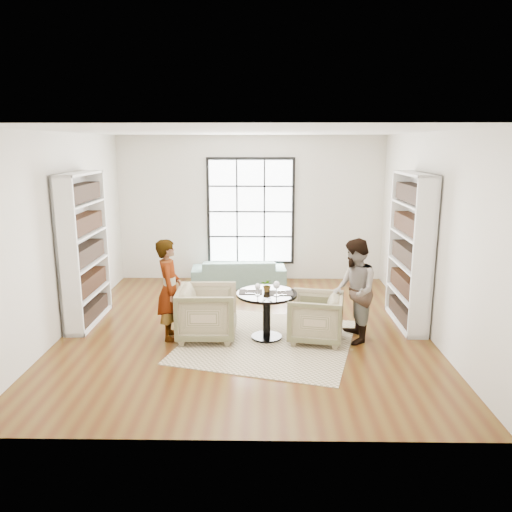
{
  "coord_description": "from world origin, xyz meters",
  "views": [
    {
      "loc": [
        0.28,
        -7.34,
        2.83
      ],
      "look_at": [
        0.15,
        0.4,
        1.08
      ],
      "focal_mm": 35.0,
      "sensor_mm": 36.0,
      "label": 1
    }
  ],
  "objects_px": {
    "sofa": "(239,272)",
    "person_left": "(169,289)",
    "armchair_left": "(207,313)",
    "wine_glass_right": "(277,285)",
    "armchair_right": "(315,317)",
    "person_right": "(354,291)",
    "flower_centerpiece": "(267,285)",
    "wine_glass_left": "(258,287)",
    "pedestal_table": "(267,305)"
  },
  "relations": [
    {
      "from": "sofa",
      "to": "armchair_left",
      "type": "distance_m",
      "value": 2.84
    },
    {
      "from": "wine_glass_right",
      "to": "wine_glass_left",
      "type": "bearing_deg",
      "value": 177.08
    },
    {
      "from": "person_left",
      "to": "flower_centerpiece",
      "type": "relative_size",
      "value": 7.75
    },
    {
      "from": "pedestal_table",
      "to": "person_left",
      "type": "bearing_deg",
      "value": 179.63
    },
    {
      "from": "armchair_left",
      "to": "armchair_right",
      "type": "xyz_separation_m",
      "value": [
        1.59,
        -0.07,
        -0.04
      ]
    },
    {
      "from": "sofa",
      "to": "person_left",
      "type": "distance_m",
      "value": 2.99
    },
    {
      "from": "armchair_left",
      "to": "wine_glass_left",
      "type": "distance_m",
      "value": 0.88
    },
    {
      "from": "person_right",
      "to": "flower_centerpiece",
      "type": "bearing_deg",
      "value": -97.29
    },
    {
      "from": "sofa",
      "to": "flower_centerpiece",
      "type": "xyz_separation_m",
      "value": [
        0.56,
        -2.77,
        0.53
      ]
    },
    {
      "from": "person_left",
      "to": "wine_glass_right",
      "type": "height_order",
      "value": "person_left"
    },
    {
      "from": "person_right",
      "to": "flower_centerpiece",
      "type": "xyz_separation_m",
      "value": [
        -1.25,
        0.12,
        0.04
      ]
    },
    {
      "from": "person_left",
      "to": "pedestal_table",
      "type": "bearing_deg",
      "value": -97.25
    },
    {
      "from": "person_right",
      "to": "wine_glass_left",
      "type": "relative_size",
      "value": 8.59
    },
    {
      "from": "pedestal_table",
      "to": "wine_glass_left",
      "type": "distance_m",
      "value": 0.37
    },
    {
      "from": "pedestal_table",
      "to": "sofa",
      "type": "bearing_deg",
      "value": 101.06
    },
    {
      "from": "sofa",
      "to": "wine_glass_right",
      "type": "relative_size",
      "value": 8.71
    },
    {
      "from": "armchair_left",
      "to": "person_right",
      "type": "xyz_separation_m",
      "value": [
        2.14,
        -0.07,
        0.37
      ]
    },
    {
      "from": "person_left",
      "to": "flower_centerpiece",
      "type": "distance_m",
      "value": 1.44
    },
    {
      "from": "armchair_left",
      "to": "flower_centerpiece",
      "type": "distance_m",
      "value": 0.98
    },
    {
      "from": "sofa",
      "to": "person_right",
      "type": "xyz_separation_m",
      "value": [
        1.81,
        -2.89,
        0.48
      ]
    },
    {
      "from": "armchair_right",
      "to": "wine_glass_left",
      "type": "distance_m",
      "value": 0.97
    },
    {
      "from": "wine_glass_left",
      "to": "flower_centerpiece",
      "type": "bearing_deg",
      "value": 54.2
    },
    {
      "from": "person_right",
      "to": "wine_glass_left",
      "type": "distance_m",
      "value": 1.4
    },
    {
      "from": "armchair_left",
      "to": "pedestal_table",
      "type": "bearing_deg",
      "value": -91.83
    },
    {
      "from": "pedestal_table",
      "to": "armchair_right",
      "type": "relative_size",
      "value": 1.14
    },
    {
      "from": "armchair_left",
      "to": "person_right",
      "type": "distance_m",
      "value": 2.17
    },
    {
      "from": "person_right",
      "to": "wine_glass_right",
      "type": "bearing_deg",
      "value": -87.27
    },
    {
      "from": "sofa",
      "to": "person_left",
      "type": "height_order",
      "value": "person_left"
    },
    {
      "from": "person_right",
      "to": "wine_glass_left",
      "type": "xyz_separation_m",
      "value": [
        -1.39,
        -0.07,
        0.08
      ]
    },
    {
      "from": "armchair_left",
      "to": "sofa",
      "type": "bearing_deg",
      "value": -7.77
    },
    {
      "from": "armchair_right",
      "to": "flower_centerpiece",
      "type": "relative_size",
      "value": 4.03
    },
    {
      "from": "person_left",
      "to": "wine_glass_right",
      "type": "xyz_separation_m",
      "value": [
        1.56,
        -0.16,
        0.12
      ]
    },
    {
      "from": "sofa",
      "to": "person_left",
      "type": "relative_size",
      "value": 1.26
    },
    {
      "from": "armchair_left",
      "to": "person_left",
      "type": "distance_m",
      "value": 0.65
    },
    {
      "from": "armchair_left",
      "to": "person_left",
      "type": "relative_size",
      "value": 0.58
    },
    {
      "from": "wine_glass_left",
      "to": "flower_centerpiece",
      "type": "distance_m",
      "value": 0.24
    },
    {
      "from": "wine_glass_right",
      "to": "flower_centerpiece",
      "type": "distance_m",
      "value": 0.25
    },
    {
      "from": "armchair_left",
      "to": "armchair_right",
      "type": "relative_size",
      "value": 1.11
    },
    {
      "from": "wine_glass_right",
      "to": "armchair_right",
      "type": "bearing_deg",
      "value": 8.62
    },
    {
      "from": "sofa",
      "to": "wine_glass_right",
      "type": "distance_m",
      "value": 3.11
    },
    {
      "from": "person_right",
      "to": "wine_glass_left",
      "type": "height_order",
      "value": "person_right"
    },
    {
      "from": "person_left",
      "to": "person_right",
      "type": "bearing_deg",
      "value": -98.36
    },
    {
      "from": "pedestal_table",
      "to": "sofa",
      "type": "height_order",
      "value": "pedestal_table"
    },
    {
      "from": "pedestal_table",
      "to": "armchair_right",
      "type": "xyz_separation_m",
      "value": [
        0.71,
        -0.06,
        -0.16
      ]
    },
    {
      "from": "flower_centerpiece",
      "to": "sofa",
      "type": "bearing_deg",
      "value": 101.48
    },
    {
      "from": "armchair_left",
      "to": "wine_glass_right",
      "type": "relative_size",
      "value": 3.99
    },
    {
      "from": "armchair_left",
      "to": "wine_glass_left",
      "type": "relative_size",
      "value": 4.88
    },
    {
      "from": "sofa",
      "to": "armchair_right",
      "type": "xyz_separation_m",
      "value": [
        1.26,
        -2.89,
        0.08
      ]
    },
    {
      "from": "armchair_right",
      "to": "person_right",
      "type": "xyz_separation_m",
      "value": [
        0.55,
        0.0,
        0.4
      ]
    },
    {
      "from": "pedestal_table",
      "to": "wine_glass_left",
      "type": "relative_size",
      "value": 5.01
    }
  ]
}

